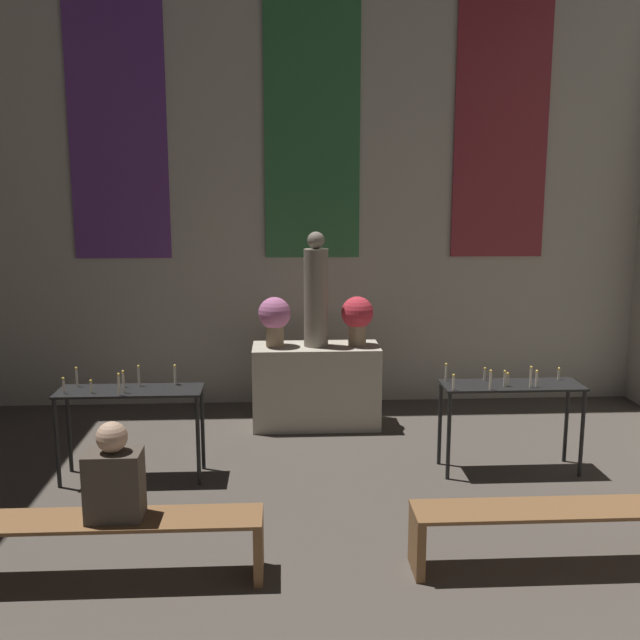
% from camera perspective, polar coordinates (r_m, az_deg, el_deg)
% --- Properties ---
extents(wall_back, '(8.05, 0.16, 5.52)m').
position_cam_1_polar(wall_back, '(8.44, -0.65, 12.03)').
color(wall_back, '#B2AD9E').
rests_on(wall_back, ground_plane).
extents(altar, '(1.36, 0.58, 0.89)m').
position_cam_1_polar(altar, '(7.78, -0.32, -5.28)').
color(altar, '#BCB29E').
rests_on(altar, ground_plane).
extents(statue, '(0.26, 0.26, 1.22)m').
position_cam_1_polar(statue, '(7.57, -0.32, 2.14)').
color(statue, gray).
rests_on(statue, altar).
extents(flower_vase_left, '(0.35, 0.35, 0.53)m').
position_cam_1_polar(flower_vase_left, '(7.61, -3.66, 0.22)').
color(flower_vase_left, '#937A5B').
rests_on(flower_vase_left, altar).
extents(flower_vase_right, '(0.35, 0.35, 0.53)m').
position_cam_1_polar(flower_vase_right, '(7.65, 3.00, 0.29)').
color(flower_vase_right, '#937A5B').
rests_on(flower_vase_right, altar).
extents(candle_rack_left, '(1.26, 0.41, 1.02)m').
position_cam_1_polar(candle_rack_left, '(6.52, -14.94, -6.39)').
color(candle_rack_left, black).
rests_on(candle_rack_left, ground_plane).
extents(candle_rack_right, '(1.26, 0.41, 1.02)m').
position_cam_1_polar(candle_rack_right, '(6.71, 15.00, -5.95)').
color(candle_rack_right, black).
rests_on(candle_rack_right, ground_plane).
extents(pew_back_left, '(2.28, 0.36, 0.44)m').
position_cam_1_polar(pew_back_left, '(5.09, -18.07, -15.96)').
color(pew_back_left, brown).
rests_on(pew_back_left, ground_plane).
extents(pew_back_right, '(2.28, 0.36, 0.44)m').
position_cam_1_polar(pew_back_right, '(5.32, 20.06, -14.91)').
color(pew_back_right, brown).
rests_on(pew_back_right, ground_plane).
extents(person_seated, '(0.36, 0.24, 0.65)m').
position_cam_1_polar(person_seated, '(4.89, -16.16, -11.97)').
color(person_seated, '#4C4238').
rests_on(person_seated, pew_back_left).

